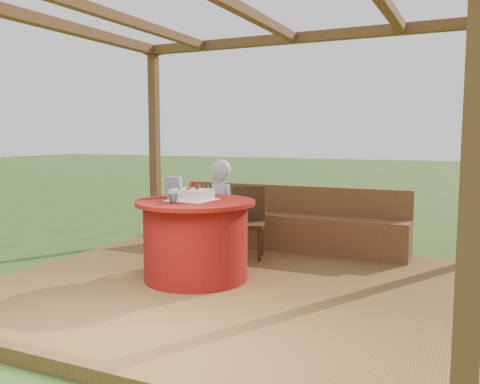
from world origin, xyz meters
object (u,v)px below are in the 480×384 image
bench (288,228)px  birthday_cake (192,195)px  gift_bag (174,187)px  chair (248,219)px  elderly_woman (222,210)px  table (196,239)px  drinking_glass (173,199)px

bench → birthday_cake: size_ratio=7.01×
gift_bag → chair: bearing=48.0°
chair → elderly_woman: size_ratio=0.72×
table → drinking_glass: (-0.07, -0.30, 0.44)m
bench → table: size_ratio=2.51×
bench → elderly_woman: (-0.48, -0.94, 0.33)m
table → drinking_glass: drinking_glass is taller
table → birthday_cake: bearing=177.8°
bench → birthday_cake: 1.85m
elderly_woman → drinking_glass: 1.09m
table → elderly_woman: size_ratio=1.02×
gift_bag → elderly_woman: bearing=49.1°
elderly_woman → gift_bag: (-0.26, -0.60, 0.31)m
table → chair: (0.08, 1.12, 0.05)m
chair → drinking_glass: size_ratio=8.45×
elderly_woman → gift_bag: 0.72m
elderly_woman → drinking_glass: size_ratio=11.79×
gift_bag → table: bearing=-42.1°
bench → elderly_woman: size_ratio=2.56×
bench → drinking_glass: bearing=-102.7°
bench → table: 1.75m
chair → gift_bag: (-0.43, -0.96, 0.45)m
chair → birthday_cake: 1.19m
elderly_woman → birthday_cake: size_ratio=2.74×
elderly_woman → bench: bearing=63.1°
elderly_woman → table: bearing=-83.1°
bench → chair: size_ratio=3.56×
elderly_woman → gift_bag: size_ratio=5.51×
chair → birthday_cake: bearing=-96.4°
gift_bag → birthday_cake: bearing=-44.9°
chair → elderly_woman: (-0.17, -0.36, 0.14)m
chair → elderly_woman: 0.42m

